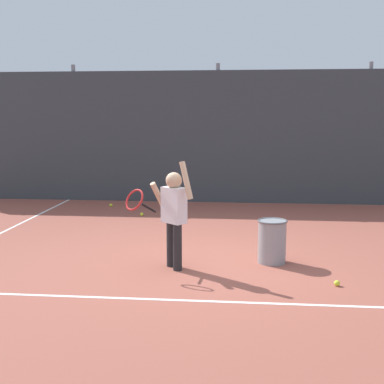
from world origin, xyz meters
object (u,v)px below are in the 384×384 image
tennis_player (172,211)px  ball_hopper (272,241)px  tennis_ball_3 (111,205)px  tennis_ball_2 (142,214)px  tennis_ball_0 (337,283)px

tennis_player → ball_hopper: bearing=55.2°
ball_hopper → tennis_ball_3: bearing=129.8°
tennis_player → tennis_ball_2: tennis_player is taller
tennis_ball_3 → tennis_player: bearing=-65.5°
ball_hopper → tennis_ball_0: size_ratio=8.52×
tennis_player → tennis_ball_3: bearing=153.2°
ball_hopper → tennis_ball_3: 4.86m
tennis_ball_0 → tennis_ball_3: same height
tennis_ball_2 → tennis_ball_3: same height
ball_hopper → tennis_ball_3: size_ratio=8.52×
ball_hopper → tennis_ball_0: bearing=-51.5°
tennis_ball_3 → tennis_ball_0: bearing=-50.4°
tennis_ball_0 → tennis_ball_2: 4.70m
tennis_player → tennis_ball_2: (-1.02, 3.18, -0.69)m
tennis_ball_2 → tennis_ball_3: size_ratio=1.00×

